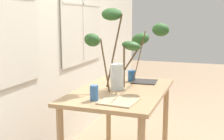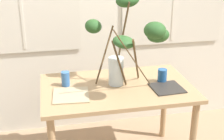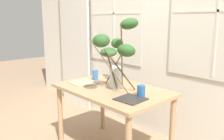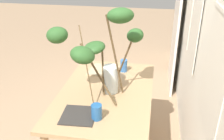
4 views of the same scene
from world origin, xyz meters
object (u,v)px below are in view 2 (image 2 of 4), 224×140
(drinking_glass_blue_left, at_px, (66,79))
(drinking_glass_blue_right, at_px, (162,76))
(vase_with_branches, at_px, (129,37))
(dining_table, at_px, (117,97))
(plate_square_left, at_px, (71,95))
(plate_square_right, at_px, (167,88))

(drinking_glass_blue_left, distance_m, drinking_glass_blue_right, 0.79)
(vase_with_branches, xyz_separation_m, drinking_glass_blue_right, (0.30, 0.02, -0.36))
(dining_table, height_order, drinking_glass_blue_right, drinking_glass_blue_right)
(dining_table, relative_size, plate_square_left, 4.51)
(vase_with_branches, height_order, plate_square_right, vase_with_branches)
(drinking_glass_blue_left, relative_size, plate_square_right, 0.50)
(plate_square_right, bearing_deg, drinking_glass_blue_right, 87.29)
(plate_square_right, bearing_deg, dining_table, 162.00)
(plate_square_left, xyz_separation_m, plate_square_right, (0.76, -0.02, -0.00))
(plate_square_left, relative_size, plate_square_right, 1.13)
(vase_with_branches, bearing_deg, drinking_glass_blue_left, 167.98)
(dining_table, bearing_deg, vase_with_branches, -7.14)
(vase_with_branches, bearing_deg, plate_square_right, -20.97)
(drinking_glass_blue_left, xyz_separation_m, drinking_glass_blue_right, (0.79, -0.08, -0.00))
(drinking_glass_blue_left, distance_m, plate_square_left, 0.20)
(drinking_glass_blue_left, bearing_deg, dining_table, -13.04)
(dining_table, distance_m, drinking_glass_blue_left, 0.44)
(dining_table, distance_m, plate_square_right, 0.41)
(vase_with_branches, xyz_separation_m, plate_square_right, (0.29, -0.11, -0.41))
(dining_table, xyz_separation_m, drinking_glass_blue_left, (-0.40, 0.09, 0.16))
(drinking_glass_blue_right, bearing_deg, dining_table, -178.24)
(plate_square_right, bearing_deg, vase_with_branches, 159.03)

